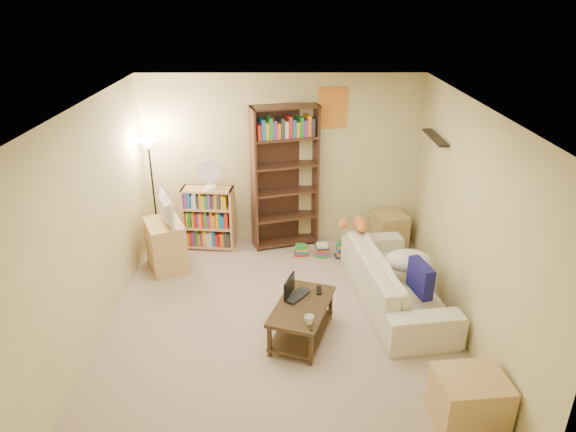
{
  "coord_description": "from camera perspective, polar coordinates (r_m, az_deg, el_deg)",
  "views": [
    {
      "loc": [
        0.04,
        -4.91,
        3.53
      ],
      "look_at": [
        0.08,
        0.7,
        1.05
      ],
      "focal_mm": 32.0,
      "sensor_mm": 36.0,
      "label": 1
    }
  ],
  "objects": [
    {
      "name": "room",
      "position": [
        5.27,
        -0.8,
        2.63
      ],
      "size": [
        4.5,
        4.54,
        2.52
      ],
      "color": "tan",
      "rests_on": "ground"
    },
    {
      "name": "book_stacks",
      "position": [
        7.42,
        4.03,
        -3.77
      ],
      "size": [
        0.78,
        0.21,
        0.23
      ],
      "color": "red",
      "rests_on": "ground"
    },
    {
      "name": "tv_remote",
      "position": [
        5.84,
        3.45,
        -8.24
      ],
      "size": [
        0.06,
        0.17,
        0.02
      ],
      "primitive_type": "cube",
      "rotation": [
        0.0,
        0.0,
        -0.02
      ],
      "color": "black",
      "rests_on": "coffee_table"
    },
    {
      "name": "desk_fan",
      "position": [
        7.28,
        -8.74,
        4.65
      ],
      "size": [
        0.33,
        0.19,
        0.45
      ],
      "color": "white",
      "rests_on": "short_bookshelf"
    },
    {
      "name": "floor_lamp",
      "position": [
        7.33,
        -15.05,
        5.57
      ],
      "size": [
        0.28,
        0.28,
        1.68
      ],
      "color": "black",
      "rests_on": "ground"
    },
    {
      "name": "laptop",
      "position": [
        5.71,
        1.47,
        -8.99
      ],
      "size": [
        0.56,
        0.55,
        0.03
      ],
      "primitive_type": "imported",
      "rotation": [
        0.0,
        0.0,
        0.93
      ],
      "color": "black",
      "rests_on": "coffee_table"
    },
    {
      "name": "television",
      "position": [
        6.98,
        -13.81,
        0.67
      ],
      "size": [
        0.72,
        0.57,
        0.38
      ],
      "primitive_type": "imported",
      "rotation": [
        0.0,
        0.0,
        1.99
      ],
      "color": "black",
      "rests_on": "tv_stand"
    },
    {
      "name": "tall_bookshelf",
      "position": [
        7.37,
        -0.36,
        4.63
      ],
      "size": [
        0.99,
        0.56,
        2.1
      ],
      "rotation": [
        0.0,
        0.0,
        0.28
      ],
      "color": "#49261C",
      "rests_on": "ground"
    },
    {
      "name": "cream_blanket",
      "position": [
        6.39,
        13.18,
        -4.84
      ],
      "size": [
        0.57,
        0.41,
        0.25
      ],
      "primitive_type": "ellipsoid",
      "color": "silver",
      "rests_on": "sofa"
    },
    {
      "name": "side_table",
      "position": [
        7.78,
        11.17,
        -1.53
      ],
      "size": [
        0.56,
        0.56,
        0.52
      ],
      "primitive_type": "cube",
      "rotation": [
        0.0,
        0.0,
        0.27
      ],
      "color": "tan",
      "rests_on": "ground"
    },
    {
      "name": "navy_pillow",
      "position": [
        5.93,
        14.5,
        -6.69
      ],
      "size": [
        0.22,
        0.43,
        0.37
      ],
      "primitive_type": "cube",
      "rotation": [
        0.0,
        0.0,
        1.81
      ],
      "color": "#161459",
      "rests_on": "sofa"
    },
    {
      "name": "mug",
      "position": [
        5.3,
        2.36,
        -11.46
      ],
      "size": [
        0.19,
        0.19,
        0.09
      ],
      "primitive_type": "imported",
      "rotation": [
        0.0,
        0.0,
        -0.58
      ],
      "color": "silver",
      "rests_on": "coffee_table"
    },
    {
      "name": "tabby_cat",
      "position": [
        6.83,
        7.7,
        -0.85
      ],
      "size": [
        0.49,
        0.23,
        0.17
      ],
      "color": "orange",
      "rests_on": "sofa"
    },
    {
      "name": "laptop_screen",
      "position": [
        5.69,
        0.15,
        -7.8
      ],
      "size": [
        0.11,
        0.3,
        0.21
      ],
      "primitive_type": "cube",
      "rotation": [
        0.0,
        0.0,
        -0.32
      ],
      "color": "white",
      "rests_on": "laptop"
    },
    {
      "name": "end_cabinet",
      "position": [
        5.02,
        19.48,
        -18.71
      ],
      "size": [
        0.64,
        0.55,
        0.49
      ],
      "primitive_type": "cube",
      "rotation": [
        0.0,
        0.0,
        0.09
      ],
      "color": "#DEBE6C",
      "rests_on": "ground"
    },
    {
      "name": "short_bookshelf",
      "position": [
        7.59,
        -8.76,
        -0.26
      ],
      "size": [
        0.75,
        0.36,
        0.94
      ],
      "rotation": [
        0.0,
        0.0,
        -0.1
      ],
      "color": "#DBBB6B",
      "rests_on": "ground"
    },
    {
      "name": "sofa",
      "position": [
        6.4,
        11.87,
        -6.93
      ],
      "size": [
        2.35,
        1.41,
        0.62
      ],
      "primitive_type": "imported",
      "rotation": [
        0.0,
        0.0,
        1.71
      ],
      "color": "beige",
      "rests_on": "ground"
    },
    {
      "name": "tv_stand",
      "position": [
        7.2,
        -13.41,
        -3.18
      ],
      "size": [
        0.67,
        0.76,
        0.68
      ],
      "primitive_type": "cube",
      "rotation": [
        0.0,
        0.0,
        0.42
      ],
      "color": "tan",
      "rests_on": "ground"
    },
    {
      "name": "coffee_table",
      "position": [
        5.7,
        1.54,
        -11.05
      ],
      "size": [
        0.8,
        1.07,
        0.42
      ],
      "rotation": [
        0.0,
        0.0,
        -0.32
      ],
      "color": "#3C2B17",
      "rests_on": "ground"
    }
  ]
}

